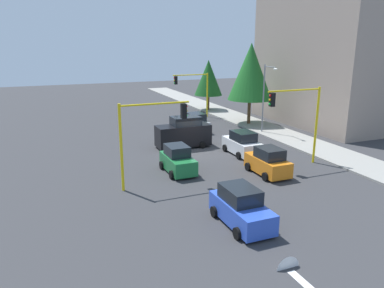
{
  "coord_description": "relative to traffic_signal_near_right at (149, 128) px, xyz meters",
  "views": [
    {
      "loc": [
        27.93,
        -11.8,
        9.06
      ],
      "look_at": [
        1.39,
        -0.88,
        1.2
      ],
      "focal_mm": 34.61,
      "sensor_mm": 36.0,
      "label": 1
    }
  ],
  "objects": [
    {
      "name": "ground_plane",
      "position": [
        -6.0,
        5.68,
        -3.94
      ],
      "size": [
        120.0,
        120.0,
        0.0
      ],
      "primitive_type": "plane",
      "color": "#353538"
    },
    {
      "name": "lane_arrow_near",
      "position": [
        5.51,
        2.68,
        -3.93
      ],
      "size": [
        2.4,
        1.1,
        1.1
      ],
      "color": "silver",
      "rests_on": "ground"
    },
    {
      "name": "traffic_signal_near_right",
      "position": [
        0.0,
        0.0,
        0.0
      ],
      "size": [
        0.36,
        4.59,
        5.56
      ],
      "color": "yellow",
      "rests_on": "ground"
    },
    {
      "name": "traffic_signal_near_left",
      "position": [
        -0.0,
        11.41,
        0.23
      ],
      "size": [
        0.36,
        4.59,
        5.91
      ],
      "color": "yellow",
      "rests_on": "ground"
    },
    {
      "name": "lane_arrow_mid",
      "position": [
        11.51,
        2.68,
        -3.93
      ],
      "size": [
        2.4,
        1.1,
        1.1
      ],
      "color": "silver",
      "rests_on": "ground"
    },
    {
      "name": "tree_roadside_mid",
      "position": [
        -14.0,
        15.68,
        2.04
      ],
      "size": [
        4.95,
        4.95,
        9.09
      ],
      "color": "brown",
      "rests_on": "ground"
    },
    {
      "name": "delivery_van_black",
      "position": [
        -8.0,
        5.38,
        -2.66
      ],
      "size": [
        2.22,
        4.8,
        2.77
      ],
      "color": "black",
      "rests_on": "ground"
    },
    {
      "name": "car_orange",
      "position": [
        0.92,
        8.35,
        -3.04
      ],
      "size": [
        3.68,
        2.02,
        1.98
      ],
      "color": "orange",
      "rests_on": "ground"
    },
    {
      "name": "car_green",
      "position": [
        -1.93,
        2.58,
        -3.04
      ],
      "size": [
        3.6,
        1.98,
        1.98
      ],
      "color": "#1E7238",
      "rests_on": "ground"
    },
    {
      "name": "sidewalk_kerb",
      "position": [
        -11.0,
        16.18,
        -3.86
      ],
      "size": [
        80.0,
        4.0,
        0.15
      ],
      "primitive_type": "cube",
      "color": "gray",
      "rests_on": "ground"
    },
    {
      "name": "car_silver",
      "position": [
        -13.26,
        8.75,
        -3.04
      ],
      "size": [
        3.86,
        2.12,
        1.98
      ],
      "color": "#B2B5BA",
      "rests_on": "ground"
    },
    {
      "name": "car_blue",
      "position": [
        6.77,
        2.83,
        -3.04
      ],
      "size": [
        4.1,
        2.07,
        1.98
      ],
      "color": "blue",
      "rests_on": "ground"
    },
    {
      "name": "tree_roadside_far",
      "position": [
        -24.0,
        15.18,
        0.56
      ],
      "size": [
        3.77,
        3.77,
        6.87
      ],
      "color": "brown",
      "rests_on": "ground"
    },
    {
      "name": "car_white",
      "position": [
        -4.11,
        9.13,
        -3.04
      ],
      "size": [
        3.89,
        2.11,
        1.98
      ],
      "color": "white",
      "rests_on": "ground"
    },
    {
      "name": "traffic_signal_far_left",
      "position": [
        -20.0,
        11.34,
        -0.06
      ],
      "size": [
        0.36,
        4.59,
        5.47
      ],
      "color": "yellow",
      "rests_on": "ground"
    },
    {
      "name": "street_lamp_curbside",
      "position": [
        -9.61,
        14.88,
        0.41
      ],
      "size": [
        2.15,
        0.28,
        7.0
      ],
      "color": "slate",
      "rests_on": "ground"
    },
    {
      "name": "apartment_block",
      "position": [
        -11.65,
        24.18,
        3.85
      ],
      "size": [
        16.89,
        9.3,
        15.55
      ],
      "color": "gray",
      "rests_on": "ground"
    }
  ]
}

